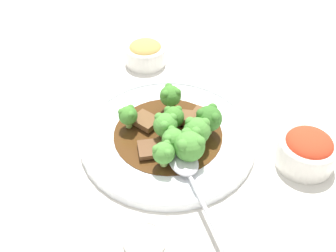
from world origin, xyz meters
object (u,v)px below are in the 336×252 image
beef_strip_3 (145,121)px  broccoli_floret_6 (189,146)px  main_plate (168,136)px  broccoli_floret_7 (165,125)px  broccoli_floret_1 (174,117)px  broccoli_floret_2 (209,118)px  side_bowl_kimchi (307,150)px  broccoli_floret_5 (164,153)px  serving_spoon (186,167)px  sauce_dish (144,240)px  side_bowl_appetizer (145,53)px  broccoli_floret_0 (173,139)px  beef_strip_0 (157,148)px  broccoli_floret_4 (197,130)px  broccoli_floret_3 (170,96)px  beef_strip_2 (199,118)px  broccoli_floret_8 (128,115)px  beef_strip_1 (181,117)px

beef_strip_3 → broccoli_floret_6: bearing=86.9°
main_plate → broccoli_floret_7: (0.01, 0.01, 0.04)m
broccoli_floret_1 → broccoli_floret_2: broccoli_floret_2 is taller
side_bowl_kimchi → broccoli_floret_5: bearing=-39.1°
serving_spoon → sauce_dish: 0.14m
broccoli_floret_6 → side_bowl_appetizer: broccoli_floret_6 is taller
side_bowl_appetizer → broccoli_floret_0: bearing=57.3°
beef_strip_0 → broccoli_floret_2: (-0.10, 0.03, 0.03)m
broccoli_floret_4 → broccoli_floret_7: size_ratio=1.10×
broccoli_floret_2 → serving_spoon: broccoli_floret_2 is taller
broccoli_floret_3 → beef_strip_2: bearing=103.5°
beef_strip_2 → broccoli_floret_8: broccoli_floret_8 is taller
broccoli_floret_0 → broccoli_floret_4: 0.04m
beef_strip_1 → broccoli_floret_8: bearing=-34.3°
broccoli_floret_0 → sauce_dish: size_ratio=0.75×
main_plate → beef_strip_3: size_ratio=6.44×
beef_strip_0 → sauce_dish: (0.13, 0.11, -0.02)m
beef_strip_2 → serving_spoon: bearing=32.2°
beef_strip_3 → serving_spoon: size_ratio=0.24×
side_bowl_appetizer → main_plate: bearing=57.3°
broccoli_floret_4 → serving_spoon: 0.07m
broccoli_floret_1 → sauce_dish: broccoli_floret_1 is taller
beef_strip_0 → broccoli_floret_6: 0.06m
beef_strip_3 → side_bowl_kimchi: size_ratio=0.50×
broccoli_floret_0 → side_bowl_appetizer: size_ratio=0.50×
broccoli_floret_7 → serving_spoon: bearing=70.1°
broccoli_floret_0 → serving_spoon: bearing=70.7°
broccoli_floret_4 → broccoli_floret_8: broccoli_floret_4 is taller
beef_strip_1 → main_plate: bearing=9.1°
broccoli_floret_0 → broccoli_floret_4: size_ratio=0.82×
beef_strip_1 → broccoli_floret_2: (-0.01, 0.06, 0.03)m
beef_strip_0 → beef_strip_2: size_ratio=1.27×
broccoli_floret_2 → sauce_dish: broccoli_floret_2 is taller
broccoli_floret_1 → side_bowl_appetizer: 0.25m
main_plate → broccoli_floret_8: 0.08m
broccoli_floret_4 → serving_spoon: (0.05, 0.03, -0.03)m
main_plate → broccoli_floret_7: bearing=27.3°
side_bowl_kimchi → broccoli_floret_2: bearing=-63.1°
broccoli_floret_1 → side_bowl_kimchi: 0.23m
broccoli_floret_4 → serving_spoon: bearing=27.4°
beef_strip_0 → broccoli_floret_6: bearing=116.0°
side_bowl_appetizer → sauce_dish: side_bowl_appetizer is taller
beef_strip_2 → broccoli_floret_5: bearing=14.5°
broccoli_floret_0 → broccoli_floret_6: broccoli_floret_6 is taller
broccoli_floret_4 → broccoli_floret_6: (0.03, 0.01, -0.00)m
beef_strip_1 → broccoli_floret_0: bearing=35.2°
beef_strip_0 → broccoli_floret_0: broccoli_floret_0 is taller
beef_strip_1 → broccoli_floret_3: 0.04m
serving_spoon → side_bowl_appetizer: bearing=-120.9°
broccoli_floret_4 → side_bowl_appetizer: broccoli_floret_4 is taller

